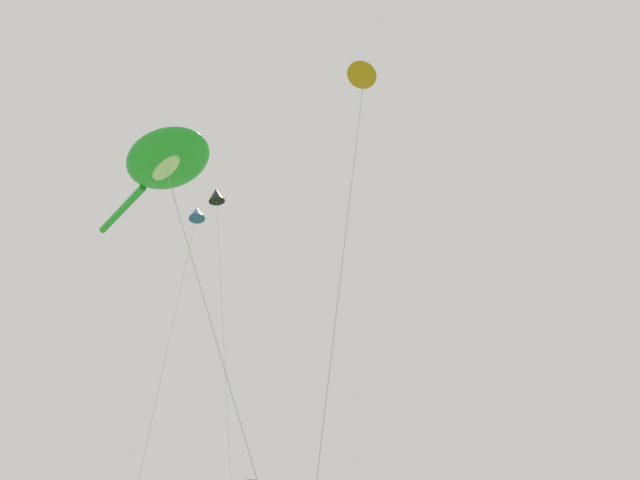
{
  "coord_description": "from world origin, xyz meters",
  "views": [
    {
      "loc": [
        -7.9,
        -1.13,
        1.5
      ],
      "look_at": [
        -0.48,
        10.16,
        9.17
      ],
      "focal_mm": 31.15,
      "sensor_mm": 36.0,
      "label": 1
    }
  ],
  "objects_px": {
    "big_show_kite": "(165,163)",
    "small_kite_streamer_purple": "(216,196)",
    "small_kite_delta_white": "(365,69)",
    "small_kite_tiny_distant": "(197,214)"
  },
  "relations": [
    {
      "from": "big_show_kite",
      "to": "small_kite_streamer_purple",
      "type": "relative_size",
      "value": 0.67
    },
    {
      "from": "big_show_kite",
      "to": "small_kite_delta_white",
      "type": "xyz_separation_m",
      "value": [
        3.48,
        -8.26,
        -0.21
      ]
    },
    {
      "from": "big_show_kite",
      "to": "small_kite_tiny_distant",
      "type": "height_order",
      "value": "small_kite_tiny_distant"
    },
    {
      "from": "big_show_kite",
      "to": "small_kite_streamer_purple",
      "type": "xyz_separation_m",
      "value": [
        6.47,
        11.26,
        7.23
      ]
    },
    {
      "from": "small_kite_tiny_distant",
      "to": "small_kite_streamer_purple",
      "type": "relative_size",
      "value": 0.73
    },
    {
      "from": "small_kite_streamer_purple",
      "to": "small_kite_delta_white",
      "type": "height_order",
      "value": "small_kite_streamer_purple"
    },
    {
      "from": "big_show_kite",
      "to": "small_kite_streamer_purple",
      "type": "height_order",
      "value": "small_kite_streamer_purple"
    },
    {
      "from": "big_show_kite",
      "to": "small_kite_tiny_distant",
      "type": "distance_m",
      "value": 5.82
    },
    {
      "from": "small_kite_streamer_purple",
      "to": "small_kite_delta_white",
      "type": "relative_size",
      "value": 1.49
    },
    {
      "from": "small_kite_tiny_distant",
      "to": "small_kite_streamer_purple",
      "type": "height_order",
      "value": "small_kite_streamer_purple"
    }
  ]
}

